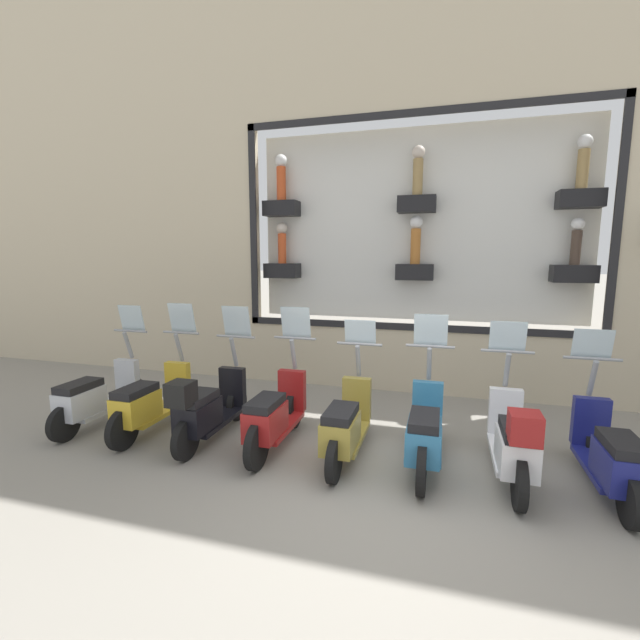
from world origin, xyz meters
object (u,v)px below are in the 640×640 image
object	(u,v)px
scooter_white_2	(513,441)
scooter_teal_3	(425,432)
scooter_olive_4	(346,425)
scooter_yellow_7	(151,402)
scooter_black_6	(207,408)
scooter_navy_1	(610,455)
scooter_red_5	(275,415)
scooter_silver_8	(96,397)

from	to	relation	value
scooter_white_2	scooter_teal_3	bearing A→B (deg)	86.04
scooter_olive_4	scooter_yellow_7	size ratio (longest dim) A/B	1.00
scooter_white_2	scooter_black_6	bearing A→B (deg)	90.03
scooter_white_2	scooter_olive_4	xyz separation A→B (m)	(0.06, 1.83, -0.05)
scooter_navy_1	scooter_black_6	size ratio (longest dim) A/B	1.00
scooter_navy_1	scooter_olive_4	world-z (taller)	scooter_navy_1
scooter_olive_4	scooter_black_6	world-z (taller)	scooter_black_6
scooter_red_5	scooter_yellow_7	distance (m)	1.83
scooter_white_2	scooter_teal_3	size ratio (longest dim) A/B	1.00
scooter_navy_1	scooter_silver_8	world-z (taller)	scooter_silver_8
scooter_black_6	scooter_silver_8	world-z (taller)	scooter_black_6
scooter_silver_8	scooter_teal_3	bearing A→B (deg)	-89.93
scooter_white_2	scooter_silver_8	world-z (taller)	scooter_silver_8
scooter_white_2	scooter_red_5	size ratio (longest dim) A/B	1.00
scooter_navy_1	scooter_yellow_7	bearing A→B (deg)	89.91
scooter_olive_4	scooter_yellow_7	distance (m)	2.74
scooter_red_5	scooter_teal_3	bearing A→B (deg)	-90.06
scooter_white_2	scooter_red_5	distance (m)	2.74
scooter_red_5	scooter_white_2	bearing A→B (deg)	-91.36
scooter_yellow_7	scooter_red_5	bearing A→B (deg)	-89.92
scooter_navy_1	scooter_red_5	size ratio (longest dim) A/B	0.99
scooter_black_6	scooter_silver_8	xyz separation A→B (m)	(0.06, 1.83, -0.05)
scooter_white_2	scooter_teal_3	world-z (taller)	scooter_teal_3
scooter_white_2	scooter_red_5	bearing A→B (deg)	88.64
scooter_teal_3	scooter_red_5	xyz separation A→B (m)	(0.00, 1.83, 0.01)
scooter_silver_8	scooter_olive_4	bearing A→B (deg)	-90.03
scooter_olive_4	scooter_silver_8	xyz separation A→B (m)	(0.00, 3.65, 0.00)
scooter_olive_4	scooter_red_5	bearing A→B (deg)	89.43
scooter_teal_3	scooter_yellow_7	world-z (taller)	scooter_yellow_7
scooter_silver_8	scooter_red_5	bearing A→B (deg)	-89.85
scooter_teal_3	scooter_olive_4	bearing A→B (deg)	90.45
scooter_white_2	scooter_yellow_7	distance (m)	4.56
scooter_teal_3	scooter_olive_4	xyz separation A→B (m)	(-0.01, 0.91, -0.02)
scooter_red_5	scooter_silver_8	size ratio (longest dim) A/B	1.01
scooter_black_6	scooter_yellow_7	distance (m)	0.92
scooter_red_5	scooter_black_6	size ratio (longest dim) A/B	1.01
scooter_white_2	scooter_red_5	world-z (taller)	scooter_red_5
scooter_olive_4	scooter_silver_8	world-z (taller)	scooter_silver_8
scooter_navy_1	scooter_silver_8	bearing A→B (deg)	89.97
scooter_navy_1	scooter_red_5	distance (m)	3.65
scooter_white_2	scooter_teal_3	distance (m)	0.92
scooter_navy_1	scooter_teal_3	world-z (taller)	scooter_teal_3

